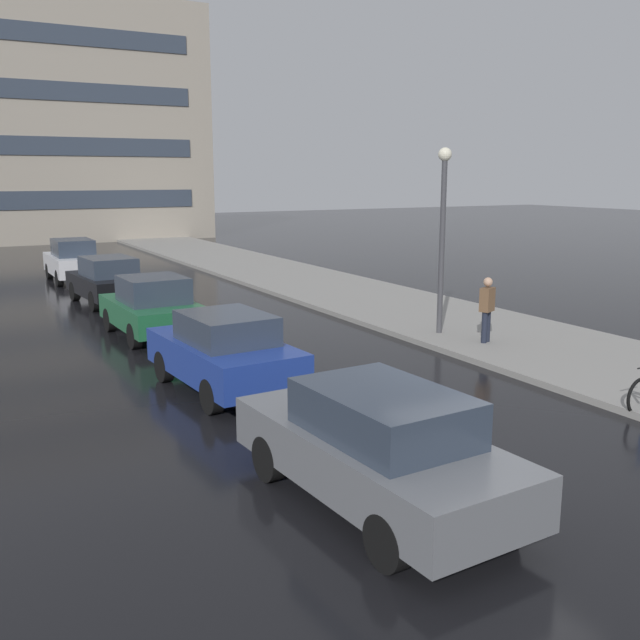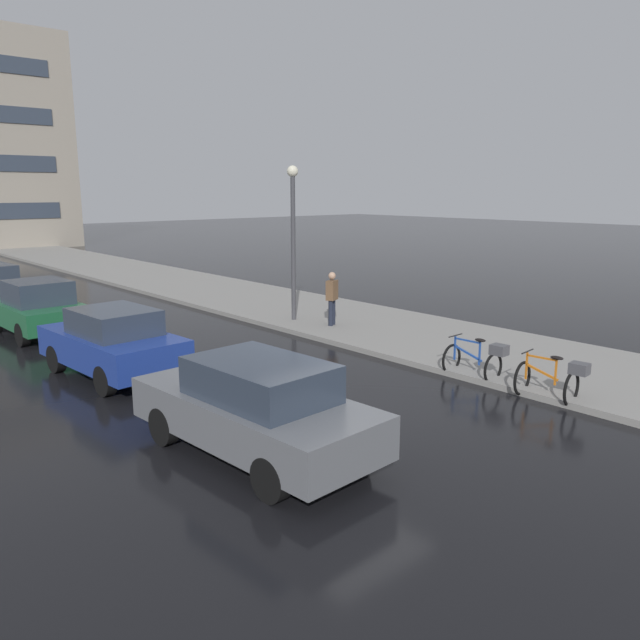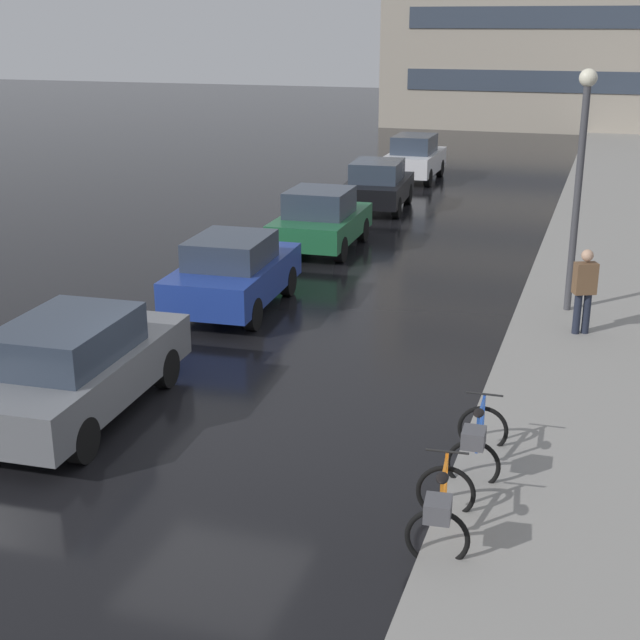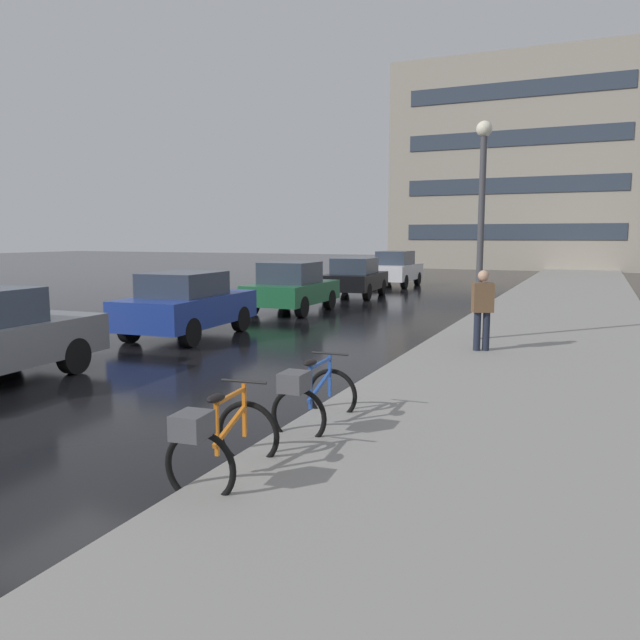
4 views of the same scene
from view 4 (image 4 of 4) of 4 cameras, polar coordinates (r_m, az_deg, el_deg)
The scene contains 11 objects.
ground_plane at distance 9.99m, azimuth -21.27°, elevation -6.82°, with size 140.00×140.00×0.00m, color black.
sidewalk_kerb at distance 16.96m, azimuth 20.52°, elevation -0.74°, with size 4.80×60.00×0.14m, color gray.
bicycle_nearest at distance 6.07m, azimuth -9.27°, elevation -10.88°, with size 0.81×1.37×0.95m.
bicycle_second at distance 7.56m, azimuth -0.80°, elevation -7.06°, with size 0.73×1.41×0.95m.
car_blue at distance 15.26m, azimuth -12.09°, elevation 1.41°, with size 2.03×3.95×1.56m.
car_green at distance 19.83m, azimuth -2.61°, elevation 2.98°, with size 1.99×3.76×1.60m.
car_black at distance 24.86m, azimuth 3.24°, elevation 3.92°, with size 2.08×3.87×1.55m.
car_white at distance 30.35m, azimuth 6.95°, elevation 4.67°, with size 1.75×3.81×1.69m.
pedestrian at distance 12.76m, azimuth 14.63°, elevation 1.03°, with size 0.46×0.38×1.75m.
streetlamp at distance 14.14m, azimuth 14.56°, elevation 9.87°, with size 0.34×0.34×4.84m.
building_facade_main at distance 50.26m, azimuth 17.84°, elevation 13.13°, with size 17.93×8.18×14.97m.
Camera 4 is at (6.94, -6.77, 2.41)m, focal length 35.00 mm.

